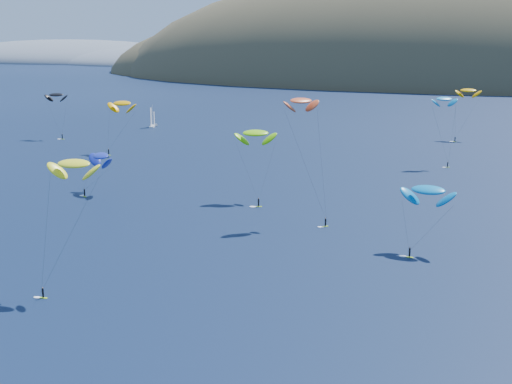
% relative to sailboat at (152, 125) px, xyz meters
% --- Properties ---
extents(island, '(730.00, 300.00, 210.00)m').
position_rel_sailboat_xyz_m(island, '(122.52, 344.29, -11.59)').
color(island, '#3D3526').
rests_on(island, ground).
extents(headland, '(460.00, 250.00, 60.00)m').
position_rel_sailboat_xyz_m(headland, '(-362.14, 532.01, -4.22)').
color(headland, slate).
rests_on(headland, ground).
extents(sailboat, '(7.94, 7.01, 9.49)m').
position_rel_sailboat_xyz_m(sailboat, '(0.00, 0.00, 0.00)').
color(sailboat, silver).
rests_on(sailboat, ground).
extents(kitesurfer_1, '(11.09, 9.87, 19.51)m').
position_rel_sailboat_xyz_m(kitesurfer_1, '(19.65, -59.33, 15.69)').
color(kitesurfer_1, '#ACE519').
rests_on(kitesurfer_1, ground).
extents(kitesurfer_2, '(8.74, 9.53, 22.60)m').
position_rel_sailboat_xyz_m(kitesurfer_2, '(76.34, -174.76, 19.37)').
color(kitesurfer_2, '#ACE519').
rests_on(kitesurfer_2, ground).
extents(kitesurfer_3, '(10.64, 12.51, 18.94)m').
position_rel_sailboat_xyz_m(kitesurfer_3, '(83.50, -107.70, 15.35)').
color(kitesurfer_3, '#ACE519').
rests_on(kitesurfer_3, ground).
extents(kitesurfer_4, '(8.49, 6.73, 22.46)m').
position_rel_sailboat_xyz_m(kitesurfer_4, '(123.01, -48.38, 19.40)').
color(kitesurfer_4, '#ACE519').
rests_on(kitesurfer_4, ground).
extents(kitesurfer_5, '(10.23, 9.24, 14.28)m').
position_rel_sailboat_xyz_m(kitesurfer_5, '(127.57, -136.40, 10.68)').
color(kitesurfer_5, '#ACE519').
rests_on(kitesurfer_5, ground).
extents(kitesurfer_9, '(11.72, 9.14, 28.20)m').
position_rel_sailboat_xyz_m(kitesurfer_9, '(98.98, -122.83, 25.07)').
color(kitesurfer_9, '#ACE519').
rests_on(kitesurfer_9, ground).
extents(kitesurfer_10, '(10.71, 11.43, 12.14)m').
position_rel_sailboat_xyz_m(kitesurfer_10, '(43.97, -113.98, 8.52)').
color(kitesurfer_10, '#ACE519').
rests_on(kitesurfer_10, ground).
extents(kitesurfer_11, '(9.34, 12.39, 20.74)m').
position_rel_sailboat_xyz_m(kitesurfer_11, '(127.20, 10.17, 17.33)').
color(kitesurfer_11, '#ACE519').
rests_on(kitesurfer_11, ground).
extents(kitesurfer_12, '(9.14, 6.02, 18.79)m').
position_rel_sailboat_xyz_m(kitesurfer_12, '(-20.17, -38.57, 15.51)').
color(kitesurfer_12, '#ACE519').
rests_on(kitesurfer_12, ground).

